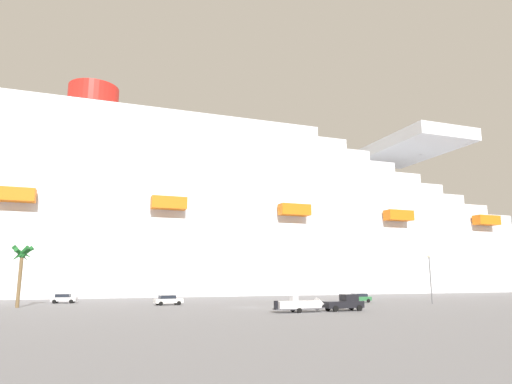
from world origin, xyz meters
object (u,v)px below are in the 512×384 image
at_px(pickup_truck, 344,303).
at_px(palm_tree, 22,258).
at_px(street_lamp, 430,272).
at_px(parked_car_green_wagon, 358,298).
at_px(parked_car_white_van, 168,300).
at_px(cruise_ship, 205,226).
at_px(parked_car_silver_sedan, 64,298).
at_px(small_boat_on_trailer, 303,305).

distance_m(pickup_truck, palm_tree, 48.85).
relative_size(street_lamp, parked_car_green_wagon, 1.72).
bearing_deg(parked_car_green_wagon, parked_car_white_van, 177.18).
height_order(cruise_ship, palm_tree, cruise_ship).
height_order(pickup_truck, palm_tree, palm_tree).
xyz_separation_m(parked_car_green_wagon, parked_car_white_van, (-33.83, 1.66, -0.00)).
xyz_separation_m(parked_car_silver_sedan, parked_car_white_van, (17.19, -10.44, 0.00)).
bearing_deg(street_lamp, small_boat_on_trailer, -159.53).
bearing_deg(parked_car_silver_sedan, parked_car_white_van, -31.27).
bearing_deg(small_boat_on_trailer, cruise_ship, 91.74).
height_order(cruise_ship, street_lamp, cruise_ship).
distance_m(small_boat_on_trailer, palm_tree, 43.42).
height_order(cruise_ship, parked_car_white_van, cruise_ship).
height_order(cruise_ship, small_boat_on_trailer, cruise_ship).
bearing_deg(cruise_ship, parked_car_silver_sedan, -130.32).
relative_size(cruise_ship, parked_car_green_wagon, 56.31).
height_order(pickup_truck, parked_car_green_wagon, pickup_truck).
bearing_deg(cruise_ship, small_boat_on_trailer, -88.26).
bearing_deg(cruise_ship, parked_car_white_van, -106.28).
bearing_deg(parked_car_white_van, cruise_ship, 73.72).
height_order(small_boat_on_trailer, palm_tree, palm_tree).
distance_m(small_boat_on_trailer, parked_car_green_wagon, 25.86).
relative_size(parked_car_silver_sedan, parked_car_white_van, 0.91).
distance_m(small_boat_on_trailer, parked_car_white_van, 25.49).
distance_m(palm_tree, parked_car_silver_sedan, 13.51).
relative_size(cruise_ship, palm_tree, 29.03).
bearing_deg(pickup_truck, palm_tree, 156.65).
height_order(cruise_ship, pickup_truck, cruise_ship).
xyz_separation_m(small_boat_on_trailer, parked_car_silver_sedan, (-32.87, 30.53, -0.13)).
distance_m(pickup_truck, street_lamp, 23.67).
bearing_deg(parked_car_white_van, street_lamp, -12.74).
relative_size(small_boat_on_trailer, palm_tree, 0.89).
distance_m(small_boat_on_trailer, parked_car_silver_sedan, 44.86).
xyz_separation_m(pickup_truck, street_lamp, (21.18, 9.62, 4.34)).
bearing_deg(palm_tree, street_lamp, -8.30).
distance_m(parked_car_silver_sedan, parked_car_white_van, 20.11).
distance_m(street_lamp, parked_car_green_wagon, 13.26).
distance_m(pickup_truck, parked_car_green_wagon, 21.27).
xyz_separation_m(cruise_ship, street_lamp, (29.62, -56.57, -13.05)).
bearing_deg(palm_tree, parked_car_white_van, 0.53).
relative_size(pickup_truck, palm_tree, 0.62).
relative_size(cruise_ship, small_boat_on_trailer, 32.72).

